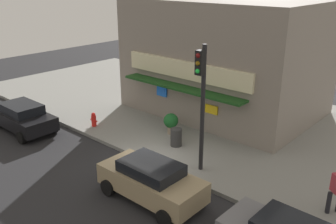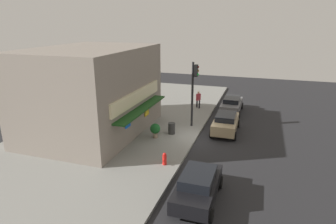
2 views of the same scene
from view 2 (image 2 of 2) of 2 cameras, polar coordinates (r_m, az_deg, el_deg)
The scene contains 11 objects.
ground_plane at distance 22.33m, azimuth 5.81°, elevation -5.17°, with size 53.65×53.65×0.00m, color #232326.
sidewalk at distance 24.45m, azimuth -9.52°, elevation -3.05°, with size 35.77×13.24×0.18m, color gray.
corner_building at distance 22.97m, azimuth -14.74°, elevation 4.04°, with size 10.57×8.31×6.55m.
traffic_light at distance 23.42m, azimuth 5.12°, elevation 5.14°, with size 0.32×0.58×5.33m.
fire_hydrant at distance 17.84m, azimuth -0.69°, elevation -9.24°, with size 0.50×0.26×0.78m.
trash_can at distance 22.45m, azimuth 0.71°, elevation -3.25°, with size 0.55×0.55×0.88m, color #2D2D2D.
pedestrian at distance 29.17m, azimuth 6.01°, elevation 2.61°, with size 0.49×0.53×1.71m.
potted_plant_by_doorway at distance 21.64m, azimuth -2.54°, elevation -3.43°, with size 0.77×0.77×1.11m.
parked_car_grey at distance 28.87m, azimuth 12.47°, elevation 1.48°, with size 4.44×1.97×1.52m.
parked_car_tan at distance 23.58m, azimuth 11.30°, elevation -2.06°, with size 4.17×2.04×1.54m.
parked_car_black at distance 14.85m, azimuth 5.92°, elevation -14.24°, with size 4.18×2.05×1.53m.
Camera 2 is at (-20.16, -4.28, 8.60)m, focal length 30.89 mm.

